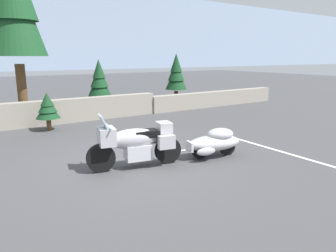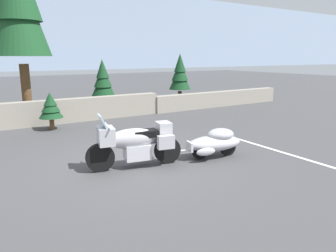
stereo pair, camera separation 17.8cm
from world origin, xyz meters
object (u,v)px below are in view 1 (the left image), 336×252
at_px(touring_motorcycle, 135,142).
at_px(pine_tree_far_right, 99,80).
at_px(car_shaped_trailer, 214,142).
at_px(pine_tree_secondary, 176,73).

relative_size(touring_motorcycle, pine_tree_far_right, 0.92).
height_order(touring_motorcycle, car_shaped_trailer, touring_motorcycle).
bearing_deg(pine_tree_far_right, pine_tree_secondary, -2.68).
distance_m(touring_motorcycle, car_shaped_trailer, 2.17).
relative_size(pine_tree_secondary, pine_tree_far_right, 1.11).
relative_size(car_shaped_trailer, pine_tree_far_right, 0.90).
xyz_separation_m(pine_tree_secondary, pine_tree_far_right, (-4.19, 0.20, -0.18)).
relative_size(touring_motorcycle, pine_tree_secondary, 0.83).
bearing_deg(car_shaped_trailer, pine_tree_far_right, 90.03).
distance_m(pine_tree_secondary, pine_tree_far_right, 4.20).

